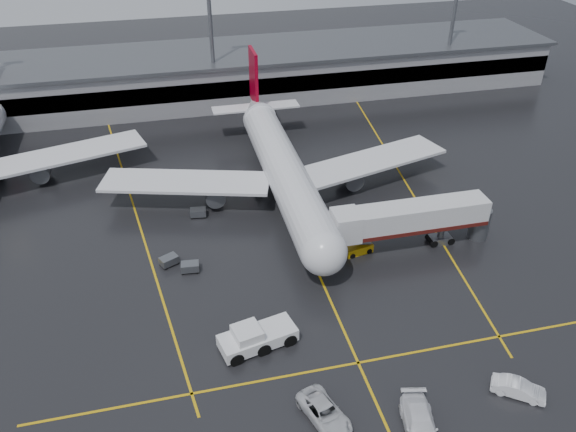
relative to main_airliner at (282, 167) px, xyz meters
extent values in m
plane|color=black|center=(0.00, -9.70, -4.21)|extent=(220.00, 220.00, 0.00)
cube|color=gold|center=(0.00, -9.70, -4.20)|extent=(0.25, 90.00, 0.02)
cube|color=gold|center=(0.00, -31.70, -4.20)|extent=(60.00, 0.25, 0.02)
cube|color=gold|center=(-20.00, 0.30, -4.20)|extent=(9.99, 69.35, 0.02)
cube|color=gold|center=(18.00, 0.30, -4.20)|extent=(7.57, 69.64, 0.02)
cube|color=gray|center=(0.00, 38.30, -0.21)|extent=(120.00, 18.00, 8.00)
cube|color=black|center=(0.00, 29.50, 0.29)|extent=(120.00, 0.40, 3.00)
cube|color=#595B60|center=(0.00, 38.30, 4.09)|extent=(122.00, 19.00, 0.60)
cylinder|color=#595B60|center=(-5.00, 32.30, 8.29)|extent=(0.70, 0.70, 25.00)
cylinder|color=#595B60|center=(40.00, 32.30, 8.29)|extent=(0.70, 0.70, 25.00)
cylinder|color=silver|center=(0.00, -1.70, -0.01)|extent=(5.20, 36.00, 5.20)
sphere|color=silver|center=(0.00, -19.70, -0.01)|extent=(5.20, 5.20, 5.20)
cone|color=silver|center=(0.00, 19.30, 0.59)|extent=(4.94, 8.00, 4.94)
cube|color=maroon|center=(0.00, 20.30, 5.49)|extent=(0.50, 5.50, 8.50)
cube|color=silver|center=(0.00, 19.30, 0.79)|extent=(14.00, 3.00, 0.25)
cube|color=silver|center=(-13.00, 0.30, -0.81)|extent=(22.80, 11.83, 0.40)
cube|color=silver|center=(13.00, 0.30, -0.81)|extent=(22.80, 11.83, 0.40)
cylinder|color=#595B60|center=(-9.50, -0.70, -2.21)|extent=(2.60, 4.50, 2.60)
cylinder|color=#595B60|center=(9.50, -0.70, -2.21)|extent=(2.60, 4.50, 2.60)
cylinder|color=#595B60|center=(0.00, -16.70, -3.21)|extent=(0.56, 0.56, 2.00)
cylinder|color=#595B60|center=(-3.20, 1.30, -3.21)|extent=(0.56, 0.56, 2.00)
cylinder|color=#595B60|center=(3.20, 1.30, -3.21)|extent=(0.56, 0.56, 2.00)
cylinder|color=black|center=(0.00, -16.70, -3.76)|extent=(0.40, 1.10, 1.10)
cylinder|color=black|center=(-3.20, 1.30, -3.66)|extent=(1.00, 1.40, 1.40)
cylinder|color=black|center=(3.20, 1.30, -3.66)|extent=(1.00, 1.40, 1.40)
cube|color=silver|center=(-29.00, 12.30, -0.81)|extent=(22.80, 11.83, 0.40)
cylinder|color=#595B60|center=(-32.50, 11.30, -2.21)|extent=(2.60, 4.50, 2.60)
cylinder|color=black|center=(-38.80, 13.30, -3.66)|extent=(1.00, 1.40, 1.40)
cube|color=silver|center=(12.00, -15.70, 0.19)|extent=(18.00, 3.20, 3.00)
cube|color=#4B130F|center=(12.00, -15.70, -1.11)|extent=(18.00, 3.30, 0.50)
cube|color=silver|center=(3.80, -15.70, 0.19)|extent=(3.00, 3.40, 3.30)
cylinder|color=#595B60|center=(16.00, -15.70, -2.71)|extent=(0.80, 0.80, 3.00)
cube|color=#595B60|center=(16.00, -15.70, -3.76)|extent=(2.60, 1.60, 0.90)
cylinder|color=#595B60|center=(21.00, -15.70, -2.21)|extent=(2.40, 2.40, 4.00)
cylinder|color=black|center=(14.90, -15.70, -3.76)|extent=(0.90, 1.80, 0.90)
cylinder|color=black|center=(17.10, -15.70, -3.76)|extent=(0.90, 1.80, 0.90)
cube|color=white|center=(-8.68, -27.28, -3.25)|extent=(7.90, 4.55, 1.27)
cube|color=white|center=(-9.72, -27.51, -2.19)|extent=(3.05, 3.05, 1.06)
cube|color=black|center=(-9.72, -27.51, -2.19)|extent=(2.75, 2.75, 0.96)
cylinder|color=black|center=(-11.37, -27.89, -3.63)|extent=(2.06, 3.41, 1.38)
cylinder|color=black|center=(-8.68, -27.28, -3.63)|extent=(2.06, 3.41, 1.38)
cylinder|color=black|center=(-5.99, -26.66, -3.63)|extent=(2.06, 3.41, 1.38)
cube|color=#CC970B|center=(5.66, -15.36, -3.69)|extent=(3.63, 2.05, 1.05)
cube|color=#595B60|center=(5.66, -15.36, -2.69)|extent=(3.40, 1.47, 1.19)
cylinder|color=black|center=(4.54, -15.58, -3.92)|extent=(0.96, 1.71, 0.67)
cylinder|color=black|center=(6.78, -15.14, -3.92)|extent=(0.96, 1.71, 0.67)
imported|color=silver|center=(-4.85, -36.92, -3.42)|extent=(4.25, 6.22, 1.58)
imported|color=white|center=(2.37, -40.00, -3.29)|extent=(3.83, 6.71, 1.83)
imported|color=white|center=(12.40, -38.40, -3.45)|extent=(4.70, 3.95, 1.52)
cube|color=#595B60|center=(-14.00, -14.32, -3.56)|extent=(2.11, 1.47, 0.90)
cylinder|color=black|center=(-14.84, -14.74, -4.03)|extent=(0.40, 0.20, 0.40)
cylinder|color=black|center=(-13.25, -14.88, -4.03)|extent=(0.40, 0.20, 0.40)
cylinder|color=black|center=(-14.76, -13.75, -4.03)|extent=(0.40, 0.20, 0.40)
cylinder|color=black|center=(-13.16, -13.89, -4.03)|extent=(0.40, 0.20, 0.40)
cube|color=#595B60|center=(-16.25, -12.57, -3.56)|extent=(2.37, 2.06, 0.90)
cylinder|color=black|center=(-16.75, -13.37, -4.03)|extent=(0.40, 0.20, 0.40)
cylinder|color=black|center=(-15.31, -12.66, -4.03)|extent=(0.40, 0.20, 0.40)
cylinder|color=black|center=(-17.19, -12.48, -4.03)|extent=(0.40, 0.20, 0.40)
cylinder|color=black|center=(-15.76, -11.76, -4.03)|extent=(0.40, 0.20, 0.40)
cube|color=#595B60|center=(-11.94, -3.16, -3.56)|extent=(2.14, 1.52, 0.90)
cylinder|color=black|center=(-12.80, -3.56, -4.03)|extent=(0.40, 0.20, 0.40)
cylinder|color=black|center=(-11.21, -3.74, -4.03)|extent=(0.40, 0.20, 0.40)
cylinder|color=black|center=(-12.68, -2.57, -4.03)|extent=(0.40, 0.20, 0.40)
cylinder|color=black|center=(-11.09, -2.75, -4.03)|extent=(0.40, 0.20, 0.40)
camera|label=1|loc=(-14.99, -66.36, 36.55)|focal=35.67mm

